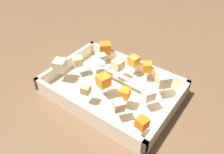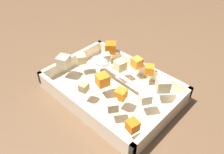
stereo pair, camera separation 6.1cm
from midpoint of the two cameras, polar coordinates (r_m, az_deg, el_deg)
name	(u,v)px [view 1 (the left image)]	position (r m, az deg, el deg)	size (l,w,h in m)	color
ground_plane	(104,95)	(0.65, -4.67, -4.64)	(4.00, 4.00, 0.00)	brown
baking_dish	(112,90)	(0.64, -2.72, -3.44)	(0.36, 0.25, 0.05)	beige
carrot_chunk_near_right	(124,93)	(0.55, 0.06, -4.30)	(0.03, 0.03, 0.03)	orange
carrot_chunk_rim_edge	(147,67)	(0.64, 6.30, 2.51)	(0.03, 0.03, 0.03)	orange
carrot_chunk_under_handle	(134,61)	(0.66, 2.97, 4.07)	(0.03, 0.03, 0.03)	orange
carrot_chunk_back_center	(103,81)	(0.59, -5.15, -1.04)	(0.03, 0.03, 0.03)	orange
carrot_chunk_corner_nw	(142,123)	(0.49, 4.16, -11.79)	(0.02, 0.02, 0.02)	orange
carrot_chunk_heap_top	(105,48)	(0.71, -4.24, 7.31)	(0.03, 0.03, 0.03)	orange
potato_chunk_mid_left	(60,65)	(0.66, -15.72, 2.80)	(0.03, 0.03, 0.03)	beige
potato_chunk_near_left	(117,64)	(0.64, -1.50, 3.19)	(0.03, 0.03, 0.03)	#E0CC89
potato_chunk_corner_sw	(163,80)	(0.59, 10.18, -0.96)	(0.03, 0.03, 0.03)	beige
potato_chunk_far_left	(78,61)	(0.67, -11.35, 3.89)	(0.03, 0.03, 0.03)	#E0CC89
potato_chunk_mid_right	(86,89)	(0.57, -9.74, -3.30)	(0.02, 0.02, 0.02)	tan
potato_chunk_front_center	(119,105)	(0.53, -1.63, -7.41)	(0.03, 0.03, 0.03)	beige
parsnip_chunk_near_spoon	(102,58)	(0.68, -5.15, 4.84)	(0.02, 0.02, 0.02)	beige
parsnip_chunk_far_right	(149,94)	(0.55, 6.27, -4.56)	(0.03, 0.03, 0.03)	silver
serving_spoon	(100,64)	(0.66, -5.62, 3.20)	(0.21, 0.04, 0.02)	silver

